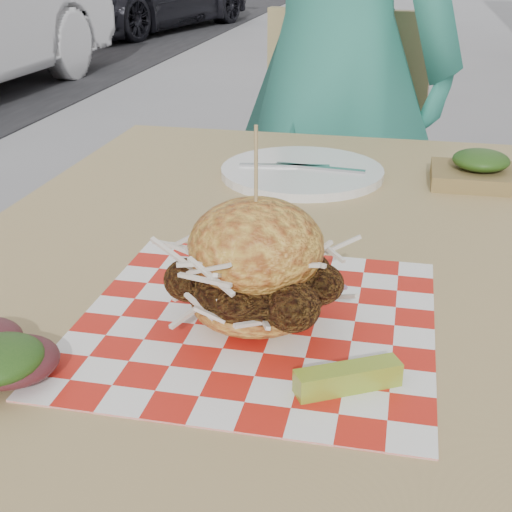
{
  "coord_description": "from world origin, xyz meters",
  "views": [
    {
      "loc": [
        -0.1,
        -0.74,
        1.11
      ],
      "look_at": [
        -0.24,
        -0.11,
        0.82
      ],
      "focal_mm": 50.0,
      "sensor_mm": 36.0,
      "label": 1
    }
  ],
  "objects_px": {
    "diner": "(334,55)",
    "patio_chair": "(342,174)",
    "sandwich": "(256,271)",
    "patio_table": "(263,307)"
  },
  "relations": [
    {
      "from": "diner",
      "to": "patio_chair",
      "type": "height_order",
      "value": "diner"
    },
    {
      "from": "patio_chair",
      "to": "sandwich",
      "type": "xyz_separation_m",
      "value": [
        0.02,
        -1.16,
        0.26
      ]
    },
    {
      "from": "diner",
      "to": "sandwich",
      "type": "height_order",
      "value": "diner"
    },
    {
      "from": "diner",
      "to": "sandwich",
      "type": "bearing_deg",
      "value": 117.04
    },
    {
      "from": "patio_chair",
      "to": "diner",
      "type": "bearing_deg",
      "value": -111.63
    },
    {
      "from": "patio_chair",
      "to": "sandwich",
      "type": "height_order",
      "value": "sandwich"
    },
    {
      "from": "diner",
      "to": "patio_chair",
      "type": "distance_m",
      "value": 0.31
    },
    {
      "from": "diner",
      "to": "patio_table",
      "type": "bearing_deg",
      "value": 115.74
    },
    {
      "from": "sandwich",
      "to": "diner",
      "type": "bearing_deg",
      "value": 92.53
    },
    {
      "from": "patio_chair",
      "to": "sandwich",
      "type": "distance_m",
      "value": 1.19
    }
  ]
}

